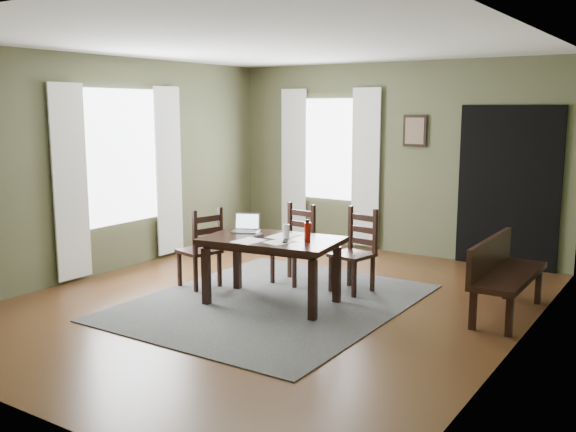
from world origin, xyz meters
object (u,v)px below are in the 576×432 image
Objects in this scene: chair_end at (202,249)px; chair_back_right at (355,252)px; chair_back_left at (295,245)px; bench at (502,270)px; dining_table at (272,246)px; laptop at (246,227)px; water_bottle at (307,232)px.

chair_end is 1.76m from chair_back_right.
bench is (2.39, 0.11, 0.01)m from chair_back_left.
chair_end is at bearing 168.93° from dining_table.
chair_end is at bearing 165.15° from laptop.
laptop is at bearing 172.23° from water_bottle.
chair_back_right is at bearing 8.37° from chair_back_left.
chair_end is 1.48m from water_bottle.
dining_table is 0.49m from laptop.
bench is (3.16, 0.91, 0.00)m from chair_end.
water_bottle is at bearing -85.81° from chair_back_right.
dining_table is 2.35m from bench.
chair_end is at bearing -128.84° from chair_back_left.
chair_back_left is 2.40m from bench.
dining_table is 1.61× the size of chair_back_right.
laptop reaches higher than dining_table.
laptop is (-2.58, -0.81, 0.30)m from bench.
water_bottle reaches higher than bench.
chair_back_right reaches higher than dining_table.
bench is at bearing 16.39° from dining_table.
dining_table is at bearing -68.07° from chair_back_left.
chair_back_right is 1.26m from laptop.
dining_table is 4.23× the size of laptop.
chair_end is 0.68× the size of bench.
chair_back_left is at bearing 50.74° from laptop.
chair_back_left reaches higher than laptop.
chair_end is 1.10m from chair_back_left.
chair_end is 3.28m from bench.
bench is at bearing 13.13° from chair_back_right.
chair_back_right is at bearing 133.22° from chair_end.
chair_back_right is 0.68× the size of bench.
bench is at bearing 120.57° from chair_end.
dining_table is at bearing -109.10° from chair_back_right.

